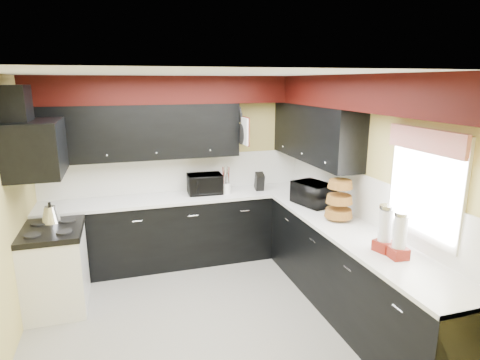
{
  "coord_description": "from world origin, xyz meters",
  "views": [
    {
      "loc": [
        -0.75,
        -3.65,
        2.44
      ],
      "look_at": [
        0.63,
        0.86,
        1.27
      ],
      "focal_mm": 30.0,
      "sensor_mm": 36.0,
      "label": 1
    }
  ],
  "objects_px": {
    "toaster_oven": "(205,184)",
    "utensil_crock": "(226,188)",
    "microwave": "(313,194)",
    "kettle": "(51,214)",
    "knife_block": "(259,182)"
  },
  "relations": [
    {
      "from": "toaster_oven",
      "to": "utensil_crock",
      "type": "distance_m",
      "value": 0.3
    },
    {
      "from": "microwave",
      "to": "kettle",
      "type": "relative_size",
      "value": 2.44
    },
    {
      "from": "microwave",
      "to": "knife_block",
      "type": "bearing_deg",
      "value": 10.82
    },
    {
      "from": "microwave",
      "to": "utensil_crock",
      "type": "height_order",
      "value": "microwave"
    },
    {
      "from": "microwave",
      "to": "kettle",
      "type": "xyz_separation_m",
      "value": [
        -3.04,
        0.31,
        -0.07
      ]
    },
    {
      "from": "knife_block",
      "to": "kettle",
      "type": "xyz_separation_m",
      "value": [
        -2.62,
        -0.51,
        -0.05
      ]
    },
    {
      "from": "knife_block",
      "to": "kettle",
      "type": "relative_size",
      "value": 1.2
    },
    {
      "from": "microwave",
      "to": "knife_block",
      "type": "height_order",
      "value": "microwave"
    },
    {
      "from": "knife_block",
      "to": "kettle",
      "type": "distance_m",
      "value": 2.67
    },
    {
      "from": "toaster_oven",
      "to": "utensil_crock",
      "type": "xyz_separation_m",
      "value": [
        0.28,
        -0.08,
        -0.06
      ]
    },
    {
      "from": "knife_block",
      "to": "kettle",
      "type": "height_order",
      "value": "knife_block"
    },
    {
      "from": "toaster_oven",
      "to": "microwave",
      "type": "distance_m",
      "value": 1.48
    },
    {
      "from": "toaster_oven",
      "to": "knife_block",
      "type": "height_order",
      "value": "toaster_oven"
    },
    {
      "from": "kettle",
      "to": "utensil_crock",
      "type": "bearing_deg",
      "value": 13.21
    },
    {
      "from": "microwave",
      "to": "utensil_crock",
      "type": "xyz_separation_m",
      "value": [
        -0.9,
        0.81,
        -0.07
      ]
    }
  ]
}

